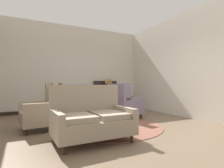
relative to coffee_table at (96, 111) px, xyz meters
name	(u,v)px	position (x,y,z in m)	size (l,w,h in m)	color
ground	(114,129)	(0.24, -0.57, -0.37)	(9.14, 9.14, 0.00)	brown
wall_back	(76,69)	(0.24, 2.69, 1.30)	(5.60, 0.08, 3.34)	silver
wall_right	(170,67)	(2.96, 0.40, 1.30)	(0.08, 4.57, 3.34)	silver
baseboard_back	(76,109)	(0.24, 2.63, -0.31)	(5.44, 0.03, 0.12)	black
area_rug	(109,126)	(0.24, -0.27, -0.36)	(2.65, 2.65, 0.01)	brown
coffee_table	(96,111)	(0.00, 0.00, 0.00)	(0.98, 0.98, 0.44)	black
porcelain_vase	(95,103)	(0.00, 0.01, 0.20)	(0.16, 0.16, 0.32)	beige
settee	(91,119)	(-0.55, -1.16, 0.04)	(1.42, 0.92, 1.03)	gray
armchair_beside_settee	(124,104)	(1.11, 0.42, 0.08)	(0.94, 0.88, 1.06)	slate
armchair_near_sideboard	(45,110)	(-1.21, 0.09, 0.08)	(0.93, 0.83, 1.07)	gray
armchair_far_left	(70,104)	(-0.38, 1.13, 0.07)	(1.06, 1.04, 1.05)	slate
side_table	(125,105)	(1.20, 0.53, 0.03)	(0.57, 0.57, 0.67)	black
sideboard	(107,97)	(1.46, 2.40, 0.15)	(1.05, 0.36, 1.19)	black
gramophone	(109,82)	(1.51, 2.31, 0.77)	(0.36, 0.45, 0.49)	black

